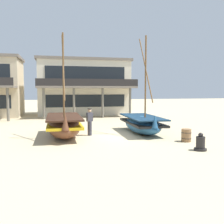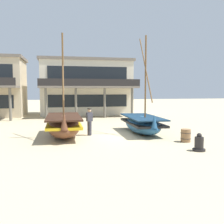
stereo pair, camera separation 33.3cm
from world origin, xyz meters
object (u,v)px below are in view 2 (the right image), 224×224
object	(u,v)px
wooden_barrel	(186,136)
capstan_winch	(199,144)
fisherman_by_hull	(89,122)
harbor_building_main	(86,87)
fishing_boat_near_left	(64,125)
fishing_boat_centre_large	(142,124)

from	to	relation	value
wooden_barrel	capstan_winch	bearing A→B (deg)	-100.47
capstan_winch	wooden_barrel	bearing A→B (deg)	79.53
fisherman_by_hull	harbor_building_main	size ratio (longest dim) A/B	0.16
wooden_barrel	harbor_building_main	distance (m)	17.79
fisherman_by_hull	harbor_building_main	distance (m)	14.39
fishing_boat_near_left	fisherman_by_hull	bearing A→B (deg)	5.48
fishing_boat_centre_large	wooden_barrel	distance (m)	3.48
fishing_boat_centre_large	harbor_building_main	bearing A→B (deg)	99.29
fishing_boat_near_left	harbor_building_main	size ratio (longest dim) A/B	0.59
harbor_building_main	capstan_winch	bearing A→B (deg)	-80.11
fishing_boat_near_left	wooden_barrel	distance (m)	7.07
capstan_winch	harbor_building_main	distance (m)	19.65
harbor_building_main	fisherman_by_hull	bearing A→B (deg)	-94.75
wooden_barrel	fishing_boat_centre_large	bearing A→B (deg)	114.11
capstan_winch	wooden_barrel	xyz separation A→B (m)	(0.37, 1.98, 0.03)
fishing_boat_near_left	fisherman_by_hull	distance (m)	1.58
wooden_barrel	fishing_boat_near_left	bearing A→B (deg)	156.09
capstan_winch	harbor_building_main	xyz separation A→B (m)	(-3.34, 19.15, 2.83)
fishing_boat_near_left	fisherman_by_hull	xyz separation A→B (m)	(1.57, 0.15, 0.13)
fishing_boat_centre_large	fisherman_by_hull	xyz separation A→B (m)	(-3.46, -0.15, 0.22)
capstan_winch	wooden_barrel	world-z (taller)	capstan_winch
fishing_boat_centre_large	harbor_building_main	size ratio (longest dim) A/B	0.59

